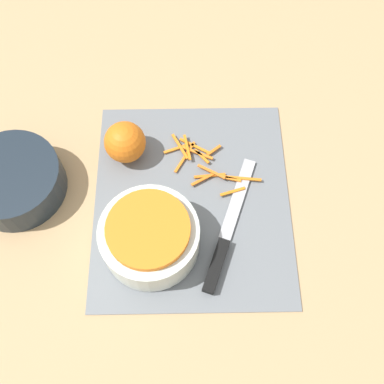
{
  "coord_description": "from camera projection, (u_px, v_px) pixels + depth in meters",
  "views": [
    {
      "loc": [
        -0.34,
        0.01,
        0.75
      ],
      "look_at": [
        0.0,
        0.0,
        0.04
      ],
      "focal_mm": 42.0,
      "sensor_mm": 36.0,
      "label": 1
    }
  ],
  "objects": [
    {
      "name": "peel_pile",
      "position": [
        203.0,
        162.0,
        0.84
      ],
      "size": [
        0.14,
        0.18,
        0.01
      ],
      "color": "orange",
      "rests_on": "cutting_board"
    },
    {
      "name": "cutting_board",
      "position": [
        192.0,
        200.0,
        0.82
      ],
      "size": [
        0.41,
        0.35,
        0.01
      ],
      "color": "slate",
      "rests_on": "ground_plane"
    },
    {
      "name": "knife",
      "position": [
        222.0,
        247.0,
        0.77
      ],
      "size": [
        0.25,
        0.11,
        0.02
      ],
      "rotation": [
        0.0,
        0.0,
        -0.35
      ],
      "color": "black",
      "rests_on": "cutting_board"
    },
    {
      "name": "ground_plane",
      "position": [
        192.0,
        201.0,
        0.82
      ],
      "size": [
        4.0,
        4.0,
        0.0
      ],
      "primitive_type": "plane",
      "color": "tan"
    },
    {
      "name": "orange_left",
      "position": [
        125.0,
        142.0,
        0.82
      ],
      "size": [
        0.08,
        0.08,
        0.08
      ],
      "color": "orange",
      "rests_on": "cutting_board"
    },
    {
      "name": "bowl_dark",
      "position": [
        14.0,
        181.0,
        0.8
      ],
      "size": [
        0.18,
        0.18,
        0.06
      ],
      "color": "#1E2833",
      "rests_on": "ground_plane"
    },
    {
      "name": "bowl_speckled",
      "position": [
        150.0,
        237.0,
        0.74
      ],
      "size": [
        0.17,
        0.17,
        0.08
      ],
      "color": "silver",
      "rests_on": "cutting_board"
    }
  ]
}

